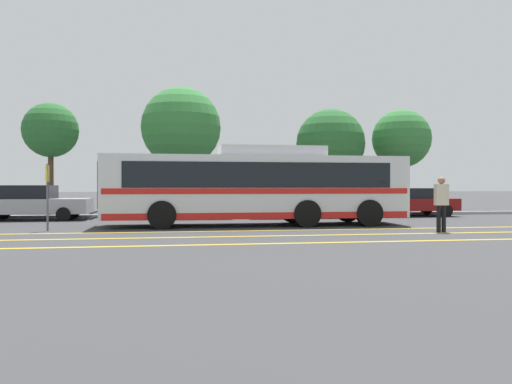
# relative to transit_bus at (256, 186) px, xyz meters

# --- Properties ---
(ground_plane) EXTENTS (220.00, 220.00, 0.00)m
(ground_plane) POSITION_rel_transit_bus_xyz_m (-1.42, 0.07, -1.51)
(ground_plane) COLOR #38383A
(lane_strip_0) EXTENTS (31.29, 0.20, 0.01)m
(lane_strip_0) POSITION_rel_transit_bus_xyz_m (-0.02, -2.20, -1.51)
(lane_strip_0) COLOR gold
(lane_strip_0) RESTS_ON ground_plane
(lane_strip_1) EXTENTS (31.29, 0.20, 0.01)m
(lane_strip_1) POSITION_rel_transit_bus_xyz_m (-0.02, -4.05, -1.51)
(lane_strip_1) COLOR gold
(lane_strip_1) RESTS_ON ground_plane
(lane_strip_2) EXTENTS (31.29, 0.20, 0.01)m
(lane_strip_2) POSITION_rel_transit_bus_xyz_m (-0.02, -6.02, -1.51)
(lane_strip_2) COLOR gold
(lane_strip_2) RESTS_ON ground_plane
(curb_strip) EXTENTS (39.29, 0.36, 0.15)m
(curb_strip) POSITION_rel_transit_bus_xyz_m (-0.02, 5.54, -1.44)
(curb_strip) COLOR #99999E
(curb_strip) RESTS_ON ground_plane
(transit_bus) EXTENTS (11.61, 2.71, 3.00)m
(transit_bus) POSITION_rel_transit_bus_xyz_m (0.00, 0.00, 0.00)
(transit_bus) COLOR silver
(transit_bus) RESTS_ON ground_plane
(parked_car_0) EXTENTS (4.90, 2.07, 1.54)m
(parked_car_0) POSITION_rel_transit_bus_xyz_m (-9.31, 4.43, -0.75)
(parked_car_0) COLOR #9E9EA3
(parked_car_0) RESTS_ON ground_plane
(parked_car_1) EXTENTS (5.01, 2.10, 1.40)m
(parked_car_1) POSITION_rel_transit_bus_xyz_m (-2.88, 4.42, -0.81)
(parked_car_1) COLOR #4C3823
(parked_car_1) RESTS_ON ground_plane
(parked_car_2) EXTENTS (4.50, 1.95, 1.32)m
(parked_car_2) POSITION_rel_transit_bus_xyz_m (2.54, 4.21, -0.84)
(parked_car_2) COLOR silver
(parked_car_2) RESTS_ON ground_plane
(parked_car_3) EXTENTS (4.22, 2.13, 1.40)m
(parked_car_3) POSITION_rel_transit_bus_xyz_m (8.58, 4.48, -0.81)
(parked_car_3) COLOR maroon
(parked_car_3) RESTS_ON ground_plane
(pedestrian_0) EXTENTS (0.44, 0.26, 1.81)m
(pedestrian_0) POSITION_rel_transit_bus_xyz_m (5.53, -3.67, -0.48)
(pedestrian_0) COLOR black
(pedestrian_0) RESTS_ON ground_plane
(bus_stop_sign) EXTENTS (0.07, 0.40, 2.25)m
(bus_stop_sign) POSITION_rel_transit_bus_xyz_m (-7.29, -1.23, -0.09)
(bus_stop_sign) COLOR #59595E
(bus_stop_sign) RESTS_ON ground_plane
(tree_0) EXTENTS (4.55, 4.55, 7.15)m
(tree_0) POSITION_rel_transit_bus_xyz_m (-2.74, 10.14, 3.36)
(tree_0) COLOR #513823
(tree_0) RESTS_ON ground_plane
(tree_1) EXTENTS (2.86, 2.86, 5.87)m
(tree_1) POSITION_rel_transit_bus_xyz_m (-9.54, 8.81, 2.90)
(tree_1) COLOR #513823
(tree_1) RESTS_ON ground_plane
(tree_2) EXTENTS (3.44, 3.44, 6.02)m
(tree_2) POSITION_rel_transit_bus_xyz_m (10.13, 8.95, 2.77)
(tree_2) COLOR #513823
(tree_2) RESTS_ON ground_plane
(tree_3) EXTENTS (3.94, 3.94, 5.92)m
(tree_3) POSITION_rel_transit_bus_xyz_m (5.74, 8.82, 2.43)
(tree_3) COLOR #513823
(tree_3) RESTS_ON ground_plane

